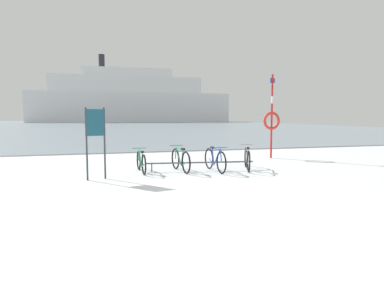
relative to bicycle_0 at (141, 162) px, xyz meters
The scene contains 9 objects.
ground 49.57m from the bicycle_0, 89.19° to the left, with size 80.00×132.00×0.08m.
bike_rack 1.93m from the bicycle_0, ahead, with size 3.52×0.50×0.31m.
bicycle_0 is the anchor object (origin of this frame).
bicycle_1 1.27m from the bicycle_0, ahead, with size 0.46×1.69×0.83m.
bicycle_2 2.39m from the bicycle_0, 10.85° to the right, with size 0.46×1.73×0.83m.
bicycle_3 3.52m from the bicycle_0, ahead, with size 0.67×1.65×0.83m.
info_sign 1.93m from the bicycle_0, 147.24° to the right, with size 0.55×0.16×2.05m.
rescue_post 6.28m from the bicycle_0, 19.93° to the left, with size 0.78×0.12×3.55m.
ferry_ship 85.77m from the bicycle_0, 85.79° to the left, with size 56.01×9.83×18.93m.
Camera 1 is at (-1.79, -6.02, 1.81)m, focal length 30.27 mm.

